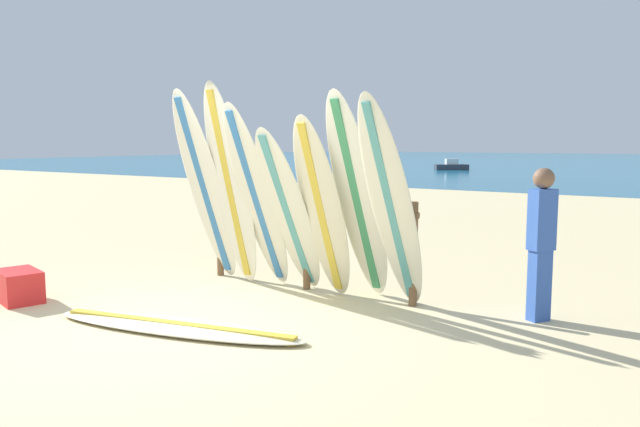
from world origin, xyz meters
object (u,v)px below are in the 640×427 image
surfboard_leaning_left (231,186)px  surfboard_leaning_center_left (257,198)px  surfboard_lying_on_sand (176,326)px  surfboard_leaning_center_right (322,209)px  surfboard_leaning_far_left (205,188)px  surfboard_leaning_far_right (392,206)px  small_boat_offshore (451,166)px  surfboard_leaning_center (289,212)px  cooler_box (19,286)px  surfboard_rack (307,229)px  beachgoer_standing (541,237)px  surfboard_leaning_right (358,199)px

surfboard_leaning_left → surfboard_leaning_center_left: 0.43m
surfboard_leaning_left → surfboard_lying_on_sand: size_ratio=0.91×
surfboard_leaning_center_right → surfboard_leaning_far_left: bearing=-179.3°
surfboard_leaning_far_right → small_boat_offshore: size_ratio=1.03×
small_boat_offshore → surfboard_leaning_center: bearing=-72.0°
surfboard_leaning_center_left → small_boat_offshore: bearing=107.2°
surfboard_leaning_center_right → surfboard_leaning_far_right: (0.90, -0.06, 0.10)m
small_boat_offshore → cooler_box: size_ratio=3.73×
surfboard_leaning_center_left → cooler_box: (-1.96, -1.89, -0.96)m
surfboard_leaning_far_left → cooler_box: surfboard_leaning_far_left is taller
surfboard_leaning_center_left → surfboard_leaning_center: 0.46m
surfboard_rack → surfboard_leaning_center: surfboard_leaning_center is taller
cooler_box → beachgoer_standing: bearing=41.4°
surfboard_leaning_right → surfboard_leaning_center_right: bearing=-164.4°
surfboard_leaning_right → surfboard_lying_on_sand: bearing=-118.7°
surfboard_leaning_far_left → beachgoer_standing: (4.04, 0.58, -0.37)m
surfboard_rack → cooler_box: 3.37m
surfboard_rack → cooler_box: bearing=-136.4°
surfboard_leaning_far_left → surfboard_leaning_center_right: bearing=0.7°
surfboard_leaning_far_left → surfboard_leaning_center_left: size_ratio=1.08×
beachgoer_standing → surfboard_leaning_far_left: bearing=-171.9°
surfboard_leaning_left → surfboard_leaning_center_left: bearing=0.9°
surfboard_leaning_far_left → surfboard_lying_on_sand: size_ratio=0.88×
surfboard_leaning_left → cooler_box: 2.67m
surfboard_leaning_center_left → surfboard_leaning_right: size_ratio=0.96×
surfboard_lying_on_sand → surfboard_leaning_center: bearing=86.4°
surfboard_lying_on_sand → cooler_box: cooler_box is taller
beachgoer_standing → small_boat_offshore: bearing=112.6°
surfboard_rack → surfboard_leaning_far_left: surfboard_leaning_far_left is taller
surfboard_rack → surfboard_leaning_center_left: (-0.44, -0.41, 0.38)m
surfboard_leaning_left → cooler_box: bearing=-129.6°
surfboard_leaning_center_right → cooler_box: size_ratio=3.53×
beachgoer_standing → cooler_box: 5.75m
surfboard_leaning_center → surfboard_leaning_far_right: surfboard_leaning_far_right is taller
cooler_box → surfboard_leaning_left: bearing=66.1°
small_boat_offshore → surfboard_leaning_right: bearing=-70.6°
surfboard_leaning_far_right → surfboard_lying_on_sand: (-1.49, -1.63, -1.12)m
beachgoer_standing → surfboard_rack: bearing=-176.2°
surfboard_leaning_far_right → surfboard_leaning_center: bearing=176.7°
surfboard_leaning_right → cooler_box: 3.98m
surfboard_rack → surfboard_leaning_center: (-0.01, -0.35, 0.24)m
surfboard_rack → cooler_box: size_ratio=4.93×
surfboard_leaning_right → surfboard_leaning_far_right: (0.50, -0.17, -0.03)m
surfboard_leaning_right → beachgoer_standing: size_ratio=1.52×
surfboard_leaning_far_right → surfboard_leaning_center_right: bearing=176.2°
surfboard_lying_on_sand → surfboard_leaning_right: bearing=61.3°
surfboard_leaning_far_left → surfboard_leaning_center_left: surfboard_leaning_far_left is taller
surfboard_leaning_left → surfboard_leaning_far_right: 2.22m
beachgoer_standing → small_boat_offshore: (-13.18, 31.65, -0.60)m
surfboard_leaning_center_left → surfboard_leaning_right: 1.32m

